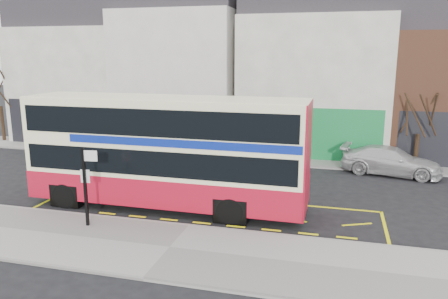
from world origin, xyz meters
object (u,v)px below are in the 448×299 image
(street_tree_right, at_px, (421,103))
(double_decker_bus, at_px, (167,151))
(car_white, at_px, (391,161))
(bus_stop_post, at_px, (86,179))
(car_silver, at_px, (146,147))
(car_grey, at_px, (233,155))

(street_tree_right, bearing_deg, double_decker_bus, -140.50)
(car_white, bearing_deg, bus_stop_post, 144.00)
(bus_stop_post, height_order, car_white, bus_stop_post)
(double_decker_bus, relative_size, street_tree_right, 2.12)
(bus_stop_post, bearing_deg, double_decker_bus, 49.85)
(car_silver, distance_m, street_tree_right, 15.82)
(car_silver, xyz_separation_m, car_grey, (5.62, -0.69, 0.01))
(bus_stop_post, relative_size, street_tree_right, 0.54)
(double_decker_bus, distance_m, street_tree_right, 14.25)
(double_decker_bus, xyz_separation_m, street_tree_right, (10.95, 9.03, 1.28))
(double_decker_bus, height_order, street_tree_right, street_tree_right)
(car_silver, bearing_deg, double_decker_bus, -153.13)
(car_grey, distance_m, car_white, 8.45)
(bus_stop_post, relative_size, car_grey, 0.69)
(double_decker_bus, height_order, bus_stop_post, double_decker_bus)
(street_tree_right, bearing_deg, bus_stop_post, -137.07)
(double_decker_bus, distance_m, bus_stop_post, 3.54)
(car_silver, distance_m, car_grey, 5.66)
(double_decker_bus, distance_m, car_silver, 9.11)
(double_decker_bus, relative_size, car_grey, 2.71)
(double_decker_bus, bearing_deg, car_silver, 120.71)
(car_silver, bearing_deg, car_grey, -100.55)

